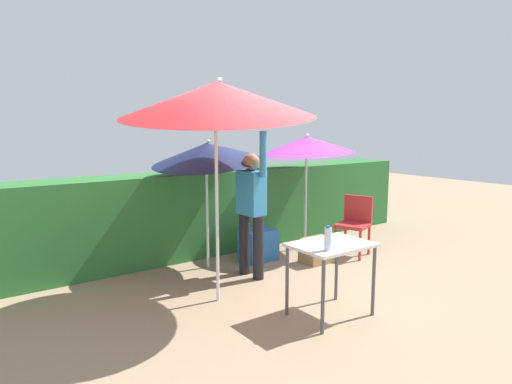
% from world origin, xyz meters
% --- Properties ---
extents(ground_plane, '(24.00, 24.00, 0.00)m').
position_xyz_m(ground_plane, '(0.00, 0.00, 0.00)').
color(ground_plane, '#9E8466').
extents(hedge_row, '(8.00, 0.70, 1.26)m').
position_xyz_m(hedge_row, '(0.00, 1.65, 0.63)').
color(hedge_row, '#2D7033').
rests_on(hedge_row, ground_plane).
extents(umbrella_rainbow, '(1.53, 1.51, 1.85)m').
position_xyz_m(umbrella_rainbow, '(-0.36, 0.91, 1.59)').
color(umbrella_rainbow, silver).
rests_on(umbrella_rainbow, ground_plane).
extents(umbrella_orange, '(2.12, 2.11, 2.60)m').
position_xyz_m(umbrella_orange, '(-0.85, -0.18, 2.22)').
color(umbrella_orange, silver).
rests_on(umbrella_orange, ground_plane).
extents(umbrella_yellow, '(1.49, 1.48, 1.83)m').
position_xyz_m(umbrella_yellow, '(1.39, 0.87, 1.65)').
color(umbrella_yellow, silver).
rests_on(umbrella_yellow, ground_plane).
extents(person_vendor, '(0.25, 0.56, 1.88)m').
position_xyz_m(person_vendor, '(-0.09, 0.28, 0.93)').
color(person_vendor, black).
rests_on(person_vendor, ground_plane).
extents(chair_plastic, '(0.57, 0.57, 0.89)m').
position_xyz_m(chair_plastic, '(1.75, 0.18, 0.51)').
color(chair_plastic, '#B72D2D').
rests_on(chair_plastic, ground_plane).
extents(cooler_box, '(0.49, 0.37, 0.45)m').
position_xyz_m(cooler_box, '(0.40, 0.79, 0.23)').
color(cooler_box, '#2D6BB7').
rests_on(cooler_box, ground_plane).
extents(crate_cardboard, '(0.46, 0.33, 0.35)m').
position_xyz_m(crate_cardboard, '(1.02, 0.21, 0.18)').
color(crate_cardboard, '#9E7A4C').
rests_on(crate_cardboard, ground_plane).
extents(folding_table, '(0.80, 0.60, 0.76)m').
position_xyz_m(folding_table, '(-0.13, -1.18, 0.67)').
color(folding_table, '#4C4C51').
rests_on(folding_table, ground_plane).
extents(bottle_water, '(0.07, 0.07, 0.24)m').
position_xyz_m(bottle_water, '(-0.34, -1.34, 0.88)').
color(bottle_water, silver).
rests_on(bottle_water, folding_table).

